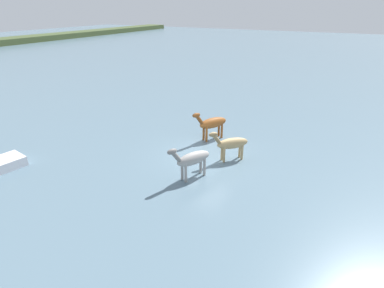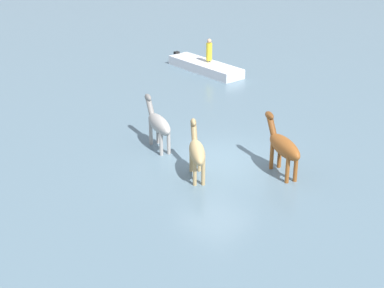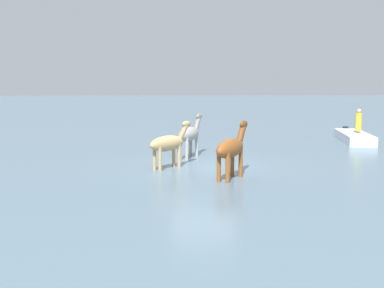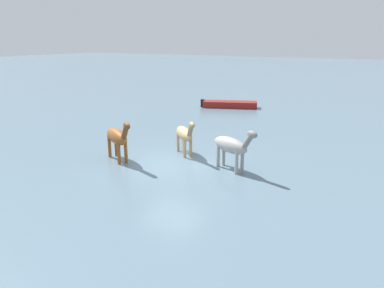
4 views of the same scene
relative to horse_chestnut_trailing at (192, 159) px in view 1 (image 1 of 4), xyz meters
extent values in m
plane|color=slate|center=(2.43, 0.48, -1.01)|extent=(182.24, 182.24, 0.00)
ellipsoid|color=#9E9993|center=(0.08, -0.04, 0.01)|extent=(1.89, 1.27, 0.62)
cylinder|color=#9E9993|center=(-0.48, 0.06, -0.50)|extent=(0.14, 0.14, 1.01)
cylinder|color=#9E9993|center=(-0.36, 0.33, -0.50)|extent=(0.14, 0.14, 1.01)
cylinder|color=#9E9993|center=(0.51, -0.41, -0.50)|extent=(0.14, 0.14, 1.01)
cylinder|color=#9E9993|center=(0.64, -0.14, -0.50)|extent=(0.14, 0.14, 1.01)
cylinder|color=slate|center=(-0.80, 0.38, 0.41)|extent=(0.60, 0.43, 0.68)
ellipsoid|color=slate|center=(-0.98, 0.46, 0.69)|extent=(0.54, 0.41, 0.27)
ellipsoid|color=tan|center=(2.70, -0.94, -0.05)|extent=(1.62, 1.56, 0.58)
cylinder|color=tan|center=(2.22, -0.69, -0.53)|extent=(0.13, 0.13, 0.96)
cylinder|color=tan|center=(2.41, -0.49, -0.53)|extent=(0.13, 0.13, 0.96)
cylinder|color=tan|center=(2.99, -1.40, -0.53)|extent=(0.13, 0.13, 0.96)
cylinder|color=tan|center=(3.18, -1.19, -0.53)|extent=(0.13, 0.13, 0.96)
cylinder|color=olive|center=(2.03, -0.32, 0.33)|extent=(0.53, 0.51, 0.64)
ellipsoid|color=olive|center=(1.89, -0.19, 0.59)|extent=(0.48, 0.47, 0.26)
ellipsoid|color=brown|center=(4.79, 1.17, 0.04)|extent=(1.92, 1.42, 0.64)
cylinder|color=brown|center=(4.22, 1.31, -0.48)|extent=(0.14, 0.14, 1.05)
cylinder|color=brown|center=(4.37, 1.58, -0.48)|extent=(0.14, 0.14, 1.05)
cylinder|color=brown|center=(5.21, 0.75, -0.48)|extent=(0.14, 0.14, 1.05)
cylinder|color=brown|center=(5.36, 1.02, -0.48)|extent=(0.14, 0.14, 1.05)
cylinder|color=brown|center=(3.91, 1.66, 0.46)|extent=(0.61, 0.48, 0.70)
ellipsoid|color=brown|center=(3.74, 1.76, 0.74)|extent=(0.56, 0.45, 0.28)
camera|label=1|loc=(-11.42, -6.26, 6.60)|focal=29.23mm
camera|label=2|loc=(13.73, -14.04, 7.83)|focal=52.72mm
camera|label=3|loc=(21.02, -0.81, 2.27)|focal=46.51mm
camera|label=4|loc=(-5.39, 12.98, 4.06)|focal=34.81mm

